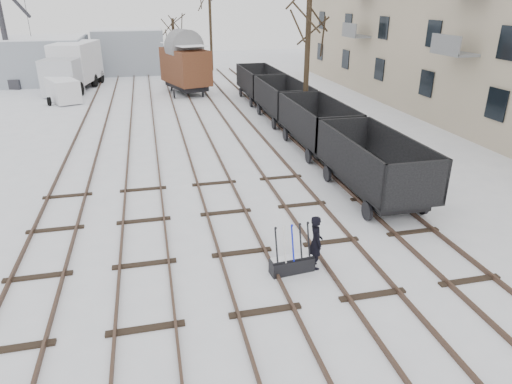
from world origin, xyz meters
TOP-DOWN VIEW (x-y plane):
  - ground at (0.00, 0.00)m, footprint 120.00×120.00m
  - tracks at (-0.00, 13.67)m, footprint 13.90×52.00m
  - shed_left at (-13.00, 36.00)m, footprint 10.00×8.00m
  - shed_right at (-4.00, 40.00)m, footprint 7.00×6.00m
  - ground_frame at (1.22, -1.36)m, footprint 1.34×0.55m
  - worker at (1.97, -1.26)m, footprint 0.43×0.63m
  - freight_wagon_a at (6.00, 3.24)m, footprint 2.45×6.12m
  - freight_wagon_b at (6.00, 9.64)m, footprint 2.45×6.12m
  - freight_wagon_c at (6.00, 16.04)m, footprint 2.45×6.12m
  - freight_wagon_d at (6.00, 22.44)m, footprint 2.45×6.12m
  - box_van_wagon at (0.72, 26.66)m, footprint 4.20×5.83m
  - lorry at (-8.54, 30.75)m, footprint 3.94×8.93m
  - panel_van at (-8.89, 25.61)m, footprint 3.17×4.39m
  - crane at (-14.04, 33.13)m, footprint 2.40×5.74m
  - tree_near at (6.46, 12.96)m, footprint 0.30×0.30m
  - tree_far_left at (0.76, 40.41)m, footprint 0.30×0.30m
  - tree_far_right at (4.72, 39.63)m, footprint 0.30×0.30m

SIDE VIEW (x-z plane):
  - ground at x=0.00m, z-range 0.00..0.00m
  - tracks at x=0.00m, z-range -0.01..0.16m
  - ground_frame at x=1.22m, z-range -0.46..1.03m
  - worker at x=1.97m, z-range 0.00..1.68m
  - panel_van at x=-8.89m, z-range 0.04..1.81m
  - freight_wagon_a at x=6.00m, z-range -0.29..2.20m
  - freight_wagon_b at x=6.00m, z-range -0.29..2.20m
  - freight_wagon_c at x=6.00m, z-range -0.29..2.20m
  - freight_wagon_d at x=6.00m, z-range -0.29..2.20m
  - lorry at x=-8.54m, z-range 0.06..3.97m
  - shed_left at x=-13.00m, z-range 0.00..4.10m
  - shed_right at x=-4.00m, z-range 0.00..4.50m
  - box_van_wagon at x=0.72m, z-range 0.33..4.34m
  - crane at x=-14.04m, z-range -2.28..7.34m
  - tree_far_left at x=0.76m, z-range 0.00..5.45m
  - tree_near at x=6.46m, z-range 0.00..7.83m
  - tree_far_right at x=4.72m, z-range 0.00..8.82m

